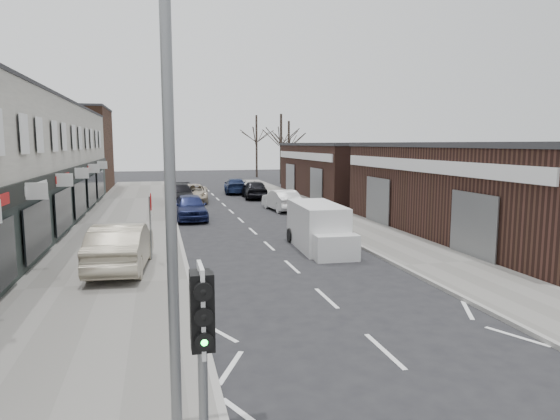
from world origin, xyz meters
TOP-DOWN VIEW (x-y plane):
  - ground at (0.00, 0.00)m, footprint 160.00×160.00m
  - pavement_left at (-6.75, 22.00)m, footprint 5.50×64.00m
  - pavement_right at (5.75, 22.00)m, footprint 3.50×64.00m
  - brick_block_far at (-13.50, 45.00)m, footprint 8.00×10.00m
  - right_unit_near at (12.50, 14.00)m, footprint 10.00×18.00m
  - right_unit_far at (12.50, 34.00)m, footprint 10.00×16.00m
  - tree_far_a at (9.00, 48.00)m, footprint 3.60×3.60m
  - tree_far_b at (11.50, 54.00)m, footprint 3.60×3.60m
  - tree_far_c at (8.50, 60.00)m, footprint 3.60×3.60m
  - traffic_light at (-4.40, -2.02)m, footprint 0.28×0.60m
  - street_lamp at (-4.53, -0.80)m, footprint 2.23×0.22m
  - warning_sign at (-5.16, 12.00)m, footprint 0.12×0.80m
  - white_van at (2.00, 12.91)m, footprint 2.02×5.23m
  - sedan_on_pavement at (-6.23, 10.67)m, footprint 2.23×5.29m
  - parked_car_left_a at (-2.96, 22.89)m, footprint 1.93×4.67m
  - parked_car_left_b at (-3.27, 30.96)m, footprint 2.25×5.43m
  - parked_car_left_c at (-2.20, 32.10)m, footprint 2.85×5.37m
  - parked_car_right_a at (3.50, 25.73)m, footprint 1.99×4.58m
  - parked_car_right_b at (3.13, 33.67)m, footprint 2.19×4.75m
  - parked_car_right_c at (2.20, 38.43)m, footprint 2.47×5.08m

SIDE VIEW (x-z plane):
  - ground at x=0.00m, z-range 0.00..0.00m
  - tree_far_a at x=9.00m, z-range -4.00..4.00m
  - tree_far_b at x=11.50m, z-range -3.75..3.75m
  - tree_far_c at x=8.50m, z-range -4.25..4.25m
  - pavement_left at x=-6.75m, z-range 0.00..0.12m
  - pavement_right at x=5.75m, z-range 0.00..0.12m
  - parked_car_right_c at x=2.20m, z-range 0.00..1.43m
  - parked_car_left_c at x=-2.20m, z-range 0.00..1.44m
  - parked_car_right_a at x=3.50m, z-range 0.00..1.47m
  - parked_car_left_b at x=-3.27m, z-range 0.00..1.57m
  - parked_car_right_b at x=3.13m, z-range 0.00..1.58m
  - parked_car_left_a at x=-2.96m, z-range 0.00..1.58m
  - white_van at x=2.00m, z-range -0.06..1.95m
  - sedan_on_pavement at x=-6.23m, z-range 0.12..1.82m
  - warning_sign at x=-5.16m, z-range 0.85..3.55m
  - right_unit_near at x=12.50m, z-range 0.00..4.50m
  - right_unit_far at x=12.50m, z-range 0.00..4.50m
  - traffic_light at x=-4.40m, z-range 0.86..3.96m
  - brick_block_far at x=-13.50m, z-range 0.00..8.00m
  - street_lamp at x=-4.53m, z-range 0.62..8.62m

